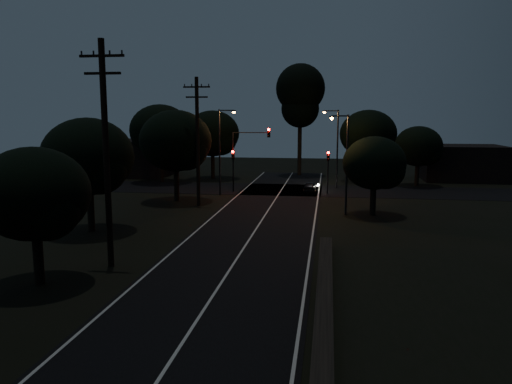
% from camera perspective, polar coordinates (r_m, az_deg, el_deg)
% --- Properties ---
extents(road_surface, '(60.00, 70.00, 0.03)m').
position_cam_1_polar(road_surface, '(39.84, 1.48, -2.00)').
color(road_surface, black).
rests_on(road_surface, ground).
extents(utility_pole_mid, '(2.20, 0.30, 11.00)m').
position_cam_1_polar(utility_pole_mid, '(25.17, -16.77, 4.51)').
color(utility_pole_mid, black).
rests_on(utility_pole_mid, ground).
extents(utility_pole_far, '(2.20, 0.30, 10.50)m').
position_cam_1_polar(utility_pole_far, '(41.19, -6.70, 5.97)').
color(utility_pole_far, black).
rests_on(utility_pole_far, ground).
extents(tree_left_b, '(4.81, 4.81, 6.12)m').
position_cam_1_polar(tree_left_b, '(23.53, -23.80, -0.48)').
color(tree_left_b, black).
rests_on(tree_left_b, ground).
extents(tree_left_c, '(5.79, 5.79, 7.32)m').
position_cam_1_polar(tree_left_c, '(33.29, -18.41, 3.64)').
color(tree_left_c, black).
rests_on(tree_left_c, ground).
extents(tree_left_d, '(6.25, 6.25, 7.93)m').
position_cam_1_polar(tree_left_d, '(43.64, -8.96, 5.62)').
color(tree_left_d, black).
rests_on(tree_left_d, ground).
extents(tree_far_nw, '(6.34, 6.34, 8.03)m').
position_cam_1_polar(tree_far_nw, '(59.20, -4.82, 6.55)').
color(tree_far_nw, black).
rests_on(tree_far_nw, ground).
extents(tree_far_w, '(6.80, 6.80, 8.67)m').
position_cam_1_polar(tree_far_w, '(56.71, -10.70, 6.77)').
color(tree_far_w, black).
rests_on(tree_far_w, ground).
extents(tree_far_ne, '(6.39, 6.39, 8.08)m').
position_cam_1_polar(tree_far_ne, '(57.84, 12.94, 6.34)').
color(tree_far_ne, black).
rests_on(tree_far_ne, ground).
extents(tree_far_e, '(5.00, 5.00, 6.34)m').
position_cam_1_polar(tree_far_e, '(55.57, 18.25, 4.87)').
color(tree_far_e, black).
rests_on(tree_far_e, ground).
extents(tree_right_a, '(4.66, 4.66, 5.93)m').
position_cam_1_polar(tree_right_a, '(37.99, 13.62, 3.07)').
color(tree_right_a, black).
rests_on(tree_right_a, ground).
extents(tall_pine, '(6.05, 6.05, 13.76)m').
position_cam_1_polar(tall_pine, '(62.90, 5.08, 10.97)').
color(tall_pine, black).
rests_on(tall_pine, ground).
extents(building_left, '(10.00, 8.00, 4.40)m').
position_cam_1_polar(building_left, '(64.84, -14.08, 3.85)').
color(building_left, black).
rests_on(building_left, ground).
extents(building_right, '(9.00, 7.00, 4.00)m').
position_cam_1_polar(building_right, '(62.89, 22.45, 3.12)').
color(building_right, black).
rests_on(building_right, ground).
extents(signal_left, '(0.28, 0.35, 4.10)m').
position_cam_1_polar(signal_left, '(48.84, -2.63, 3.33)').
color(signal_left, black).
rests_on(signal_left, ground).
extents(signal_right, '(0.28, 0.35, 4.10)m').
position_cam_1_polar(signal_right, '(47.96, 8.24, 3.15)').
color(signal_right, black).
rests_on(signal_right, ground).
extents(signal_mast, '(3.70, 0.35, 6.25)m').
position_cam_1_polar(signal_mast, '(48.43, -0.68, 5.08)').
color(signal_mast, black).
rests_on(signal_mast, ground).
extents(streetlight_a, '(1.66, 0.26, 8.00)m').
position_cam_1_polar(streetlight_a, '(46.90, -3.96, 5.30)').
color(streetlight_a, black).
rests_on(streetlight_a, ground).
extents(streetlight_b, '(1.66, 0.26, 8.00)m').
position_cam_1_polar(streetlight_b, '(51.83, 9.08, 5.54)').
color(streetlight_b, black).
rests_on(streetlight_b, ground).
extents(streetlight_c, '(1.46, 0.26, 7.50)m').
position_cam_1_polar(streetlight_c, '(37.89, 10.11, 3.94)').
color(streetlight_c, black).
rests_on(streetlight_c, ground).
extents(car, '(1.49, 3.12, 1.03)m').
position_cam_1_polar(car, '(49.10, 6.24, 0.59)').
color(car, black).
rests_on(car, ground).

